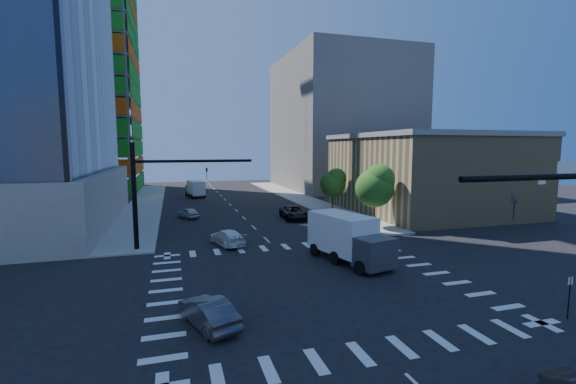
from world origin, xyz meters
name	(u,v)px	position (x,y,z in m)	size (l,w,h in m)	color
ground	(310,281)	(0.00, 0.00, 0.00)	(160.00, 160.00, 0.00)	black
road_markings	(310,281)	(0.00, 0.00, 0.01)	(20.00, 20.00, 0.01)	silver
sidewalk_ne	(299,198)	(12.50, 40.00, 0.07)	(5.00, 60.00, 0.15)	gray
sidewalk_nw	(146,204)	(-12.50, 40.00, 0.07)	(5.00, 60.00, 0.15)	gray
construction_building	(65,64)	(-27.41, 61.93, 24.61)	(25.16, 34.50, 70.60)	slate
commercial_building	(427,173)	(25.00, 22.00, 5.31)	(20.50, 22.50, 10.60)	tan
bg_building_ne	(340,123)	(27.00, 55.00, 14.00)	(24.00, 30.00, 28.00)	#68635E
signal_mast_nw	(153,186)	(-10.00, 11.50, 5.49)	(10.20, 0.40, 9.00)	black
tree_south	(376,185)	(12.63, 13.90, 4.69)	(4.16, 4.16, 6.82)	#382316
tree_north	(334,182)	(12.93, 25.90, 3.99)	(3.54, 3.52, 5.78)	#382316
no_parking_sign	(569,293)	(10.70, -9.00, 1.38)	(0.30, 0.06, 2.20)	black
car_nb_far	(294,212)	(5.76, 21.62, 0.80)	(2.64, 5.73, 1.59)	black
car_sb_near	(227,237)	(-3.86, 11.14, 0.69)	(1.94, 4.78, 1.39)	white
car_sb_mid	(188,213)	(-6.68, 26.01, 0.65)	(1.53, 3.79, 1.29)	#AEB1B6
car_sb_cross	(208,312)	(-6.94, -4.51, 0.71)	(1.49, 4.28, 1.41)	#46454A
box_truck_near	(351,242)	(4.38, 3.00, 1.58)	(4.43, 7.29, 3.57)	black
box_truck_far	(195,190)	(-4.66, 47.03, 1.30)	(3.33, 5.91, 2.93)	black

